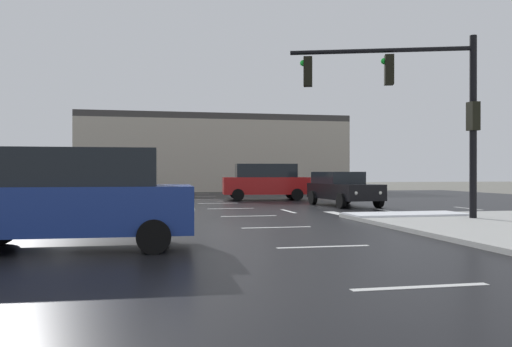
% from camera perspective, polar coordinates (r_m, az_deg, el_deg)
% --- Properties ---
extents(ground_plane, '(120.00, 120.00, 0.00)m').
position_cam_1_polar(ground_plane, '(21.00, -1.81, -4.17)').
color(ground_plane, slate).
extents(road_asphalt, '(44.00, 44.00, 0.02)m').
position_cam_1_polar(road_asphalt, '(21.00, -1.81, -4.15)').
color(road_asphalt, black).
rests_on(road_asphalt, ground_plane).
extents(snow_strip_curbside, '(4.00, 1.60, 0.06)m').
position_cam_1_polar(snow_strip_curbside, '(18.80, 15.64, -4.16)').
color(snow_strip_curbside, white).
rests_on(snow_strip_curbside, sidewalk_corner).
extents(lane_markings, '(36.15, 36.15, 0.01)m').
position_cam_1_polar(lane_markings, '(19.91, 2.31, -4.34)').
color(lane_markings, silver).
rests_on(lane_markings, road_asphalt).
extents(traffic_signal_mast, '(5.61, 2.11, 5.74)m').
position_cam_1_polar(traffic_signal_mast, '(17.98, 16.98, 7.94)').
color(traffic_signal_mast, black).
rests_on(traffic_signal_mast, sidewalk_corner).
extents(strip_building_background, '(21.97, 8.00, 6.30)m').
position_cam_1_polar(strip_building_background, '(46.31, -4.70, 2.07)').
color(strip_building_background, '#BCB29E').
rests_on(strip_building_background, ground_plane).
extents(suv_red, '(4.98, 2.55, 2.03)m').
position_cam_1_polar(suv_red, '(30.28, 1.03, -0.79)').
color(suv_red, '#B21919').
rests_on(suv_red, road_asphalt).
extents(sedan_black, '(2.37, 4.66, 1.58)m').
position_cam_1_polar(sedan_black, '(25.19, 9.16, -1.52)').
color(sedan_black, black).
rests_on(sedan_black, road_asphalt).
extents(suv_blue, '(4.89, 2.30, 2.03)m').
position_cam_1_polar(suv_blue, '(11.47, -18.93, -2.30)').
color(suv_blue, navy).
rests_on(suv_blue, road_asphalt).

